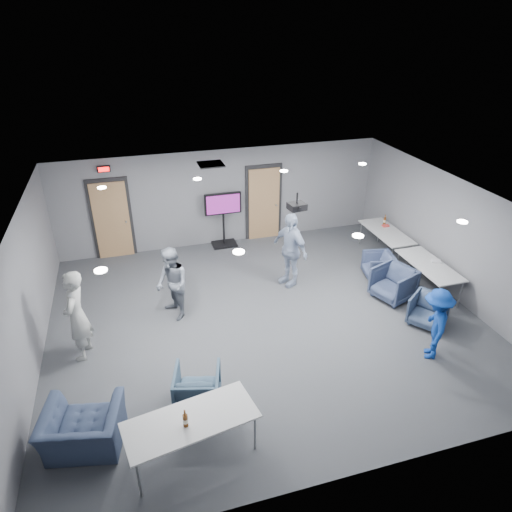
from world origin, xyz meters
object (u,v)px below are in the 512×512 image
object	(u,v)px
chair_right_b	(393,284)
chair_right_c	(428,311)
person_d	(435,324)
table_front_left	(191,421)
tv_stand	(223,216)
projector	(297,206)
person_c	(290,249)
chair_front_a	(197,387)
person_b	(172,284)
chair_front_b	(84,429)
table_right_b	(429,266)
bottle_front	(185,420)
table_right_a	(386,233)
chair_right_a	(378,265)
person_a	(77,316)
bottle_right	(385,221)

from	to	relation	value
chair_right_b	chair_right_c	xyz separation A→B (m)	(0.17, -1.10, -0.05)
person_d	table_front_left	size ratio (longest dim) A/B	0.73
tv_stand	projector	bearing A→B (deg)	-76.50
person_c	chair_front_a	distance (m)	4.37
person_b	table_front_left	distance (m)	3.67
chair_front_b	table_right_b	size ratio (longest dim) A/B	0.63
bottle_front	projector	size ratio (longest dim) A/B	0.78
chair_right_b	tv_stand	distance (m)	4.94
chair_right_c	person_c	bearing A→B (deg)	-173.73
bottle_front	tv_stand	world-z (taller)	tv_stand
table_right_b	chair_front_b	bearing A→B (deg)	107.44
person_d	table_front_left	bearing A→B (deg)	-46.29
table_right_a	table_right_b	xyz separation A→B (m)	(0.00, -1.90, -0.00)
chair_right_a	table_right_b	xyz separation A→B (m)	(0.74, -0.95, 0.37)
table_front_left	tv_stand	bearing A→B (deg)	63.25
table_right_a	projector	size ratio (longest dim) A/B	4.73
tv_stand	table_front_left	bearing A→B (deg)	-106.63
chair_front_b	chair_front_a	bearing A→B (deg)	-155.33
person_a	bottle_front	world-z (taller)	person_a
person_d	chair_front_a	world-z (taller)	person_d
chair_front_b	tv_stand	distance (m)	7.12
chair_right_a	table_front_left	bearing A→B (deg)	-42.29
chair_right_a	chair_right_b	world-z (taller)	chair_right_b
person_a	projector	bearing A→B (deg)	109.38
tv_stand	chair_right_c	bearing A→B (deg)	-55.93
person_c	bottle_front	xyz separation A→B (m)	(-3.16, -4.37, -0.08)
person_c	table_front_left	bearing A→B (deg)	-58.83
person_a	person_b	bearing A→B (deg)	126.50
person_d	chair_front_a	size ratio (longest dim) A/B	1.90
bottle_right	person_d	bearing A→B (deg)	-108.76
chair_front_a	projector	size ratio (longest dim) A/B	2.04
chair_right_a	bottle_front	world-z (taller)	bottle_front
bottle_right	table_front_left	bearing A→B (deg)	-139.53
table_right_a	chair_right_b	bearing A→B (deg)	154.71
person_b	person_d	size ratio (longest dim) A/B	1.11
person_b	bottle_right	world-z (taller)	person_b
person_c	bottle_right	world-z (taller)	person_c
chair_front_b	tv_stand	bearing A→B (deg)	-107.98
person_b	chair_right_c	distance (m)	5.44
chair_right_c	projector	xyz separation A→B (m)	(-2.49, 1.48, 2.08)
person_d	chair_front_a	bearing A→B (deg)	-58.20
chair_right_c	chair_front_a	world-z (taller)	chair_front_a
person_d	table_right_b	bearing A→B (deg)	179.58
projector	person_a	bearing A→B (deg)	178.55
chair_front_a	table_right_a	world-z (taller)	table_right_a
person_d	projector	world-z (taller)	projector
chair_front_a	projector	xyz separation A→B (m)	(2.58, 2.35, 2.05)
person_c	chair_right_b	distance (m)	2.51
person_b	chair_front_a	size ratio (longest dim) A/B	2.12
person_d	table_right_b	size ratio (longest dim) A/B	0.82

